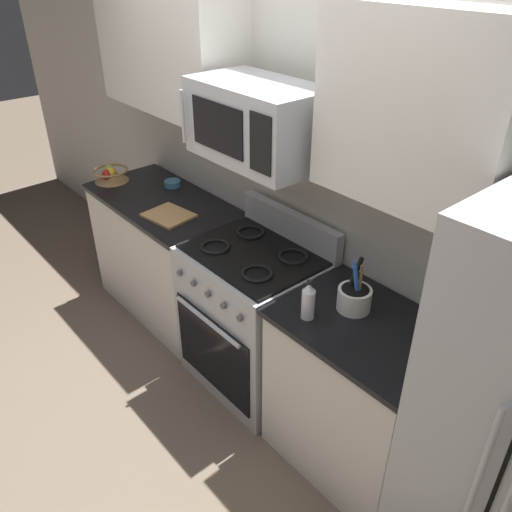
{
  "coord_description": "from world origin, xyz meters",
  "views": [
    {
      "loc": [
        1.9,
        -0.95,
        2.42
      ],
      "look_at": [
        0.17,
        0.54,
        1.03
      ],
      "focal_mm": 36.47,
      "sensor_mm": 36.0,
      "label": 1
    }
  ],
  "objects_px": {
    "bottle_vinegar": "(308,301)",
    "cutting_board": "(169,215)",
    "microwave": "(258,122)",
    "prep_bowl": "(173,183)",
    "utensil_crock": "(354,297)",
    "range_oven": "(254,317)",
    "fruit_basket": "(111,174)"
  },
  "relations": [
    {
      "from": "utensil_crock",
      "to": "fruit_basket",
      "type": "relative_size",
      "value": 1.1
    },
    {
      "from": "fruit_basket",
      "to": "prep_bowl",
      "type": "xyz_separation_m",
      "value": [
        0.37,
        0.29,
        -0.03
      ]
    },
    {
      "from": "microwave",
      "to": "bottle_vinegar",
      "type": "height_order",
      "value": "microwave"
    },
    {
      "from": "range_oven",
      "to": "utensil_crock",
      "type": "height_order",
      "value": "utensil_crock"
    },
    {
      "from": "cutting_board",
      "to": "bottle_vinegar",
      "type": "bearing_deg",
      "value": -3.02
    },
    {
      "from": "cutting_board",
      "to": "prep_bowl",
      "type": "xyz_separation_m",
      "value": [
        -0.39,
        0.28,
        0.02
      ]
    },
    {
      "from": "range_oven",
      "to": "utensil_crock",
      "type": "relative_size",
      "value": 3.9
    },
    {
      "from": "range_oven",
      "to": "utensil_crock",
      "type": "bearing_deg",
      "value": 3.41
    },
    {
      "from": "utensil_crock",
      "to": "prep_bowl",
      "type": "relative_size",
      "value": 2.38
    },
    {
      "from": "microwave",
      "to": "fruit_basket",
      "type": "xyz_separation_m",
      "value": [
        -1.48,
        -0.14,
        -0.7
      ]
    },
    {
      "from": "range_oven",
      "to": "microwave",
      "type": "height_order",
      "value": "microwave"
    },
    {
      "from": "utensil_crock",
      "to": "bottle_vinegar",
      "type": "xyz_separation_m",
      "value": [
        -0.1,
        -0.21,
        0.03
      ]
    },
    {
      "from": "cutting_board",
      "to": "prep_bowl",
      "type": "height_order",
      "value": "prep_bowl"
    },
    {
      "from": "utensil_crock",
      "to": "fruit_basket",
      "type": "xyz_separation_m",
      "value": [
        -2.16,
        -0.15,
        -0.01
      ]
    },
    {
      "from": "bottle_vinegar",
      "to": "cutting_board",
      "type": "bearing_deg",
      "value": 176.98
    },
    {
      "from": "cutting_board",
      "to": "bottle_vinegar",
      "type": "xyz_separation_m",
      "value": [
        1.3,
        -0.07,
        0.08
      ]
    },
    {
      "from": "microwave",
      "to": "cutting_board",
      "type": "height_order",
      "value": "microwave"
    },
    {
      "from": "utensil_crock",
      "to": "prep_bowl",
      "type": "bearing_deg",
      "value": 175.69
    },
    {
      "from": "range_oven",
      "to": "microwave",
      "type": "distance_m",
      "value": 1.19
    },
    {
      "from": "range_oven",
      "to": "prep_bowl",
      "type": "distance_m",
      "value": 1.21
    },
    {
      "from": "range_oven",
      "to": "fruit_basket",
      "type": "bearing_deg",
      "value": -175.72
    },
    {
      "from": "range_oven",
      "to": "fruit_basket",
      "type": "xyz_separation_m",
      "value": [
        -1.48,
        -0.11,
        0.49
      ]
    },
    {
      "from": "bottle_vinegar",
      "to": "prep_bowl",
      "type": "xyz_separation_m",
      "value": [
        -1.69,
        0.35,
        -0.07
      ]
    },
    {
      "from": "utensil_crock",
      "to": "cutting_board",
      "type": "relative_size",
      "value": 0.97
    },
    {
      "from": "utensil_crock",
      "to": "cutting_board",
      "type": "bearing_deg",
      "value": -174.04
    },
    {
      "from": "microwave",
      "to": "bottle_vinegar",
      "type": "distance_m",
      "value": 0.9
    },
    {
      "from": "bottle_vinegar",
      "to": "utensil_crock",
      "type": "bearing_deg",
      "value": 66.0
    },
    {
      "from": "microwave",
      "to": "bottle_vinegar",
      "type": "relative_size",
      "value": 3.42
    },
    {
      "from": "utensil_crock",
      "to": "bottle_vinegar",
      "type": "height_order",
      "value": "utensil_crock"
    },
    {
      "from": "bottle_vinegar",
      "to": "prep_bowl",
      "type": "relative_size",
      "value": 1.74
    },
    {
      "from": "utensil_crock",
      "to": "fruit_basket",
      "type": "bearing_deg",
      "value": -175.99
    },
    {
      "from": "microwave",
      "to": "prep_bowl",
      "type": "height_order",
      "value": "microwave"
    }
  ]
}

